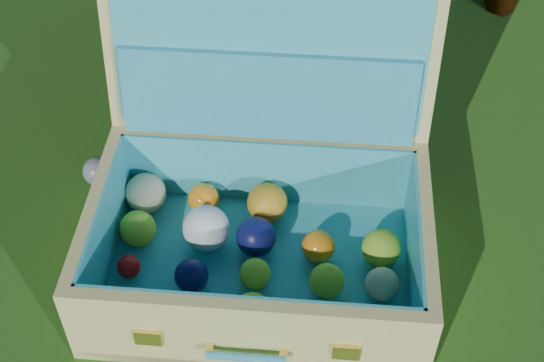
{
  "coord_description": "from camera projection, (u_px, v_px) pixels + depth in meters",
  "views": [
    {
      "loc": [
        0.25,
        -1.05,
        1.26
      ],
      "look_at": [
        -0.06,
        -0.07,
        0.2
      ],
      "focal_mm": 50.0,
      "sensor_mm": 36.0,
      "label": 1
    }
  ],
  "objects": [
    {
      "name": "stray_ball",
      "position": [
        97.0,
        171.0,
        1.73
      ],
      "size": [
        0.07,
        0.07,
        0.07
      ],
      "primitive_type": "sphere",
      "color": "#3C699C",
      "rests_on": "ground"
    },
    {
      "name": "suitcase",
      "position": [
        260.0,
        183.0,
        1.5
      ],
      "size": [
        0.77,
        0.69,
        0.63
      ],
      "rotation": [
        0.0,
        0.0,
        0.22
      ],
      "color": "#D6C973",
      "rests_on": "ground"
    },
    {
      "name": "ground",
      "position": [
        305.0,
        229.0,
        1.65
      ],
      "size": [
        60.0,
        60.0,
        0.0
      ],
      "primitive_type": "plane",
      "color": "#215114",
      "rests_on": "ground"
    }
  ]
}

